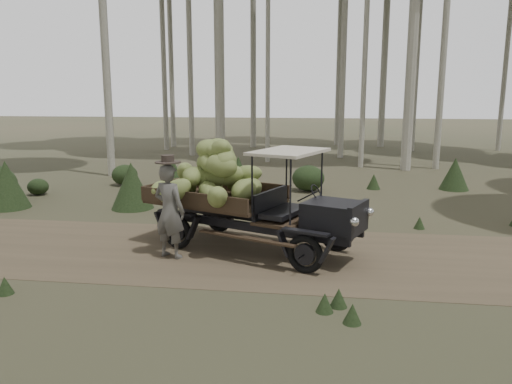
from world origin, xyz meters
TOP-DOWN VIEW (x-y plane):
  - ground at (0.00, 0.00)m, footprint 120.00×120.00m
  - dirt_track at (0.00, 0.00)m, footprint 70.00×4.00m
  - banana_truck at (-2.75, 0.49)m, footprint 4.85×3.18m
  - farmer at (-3.83, -0.40)m, footprint 0.81×0.67m
  - undergrowth at (-1.51, 1.26)m, footprint 19.49×21.51m

SIDE VIEW (x-z plane):
  - ground at x=0.00m, z-range 0.00..0.00m
  - dirt_track at x=0.00m, z-range 0.00..0.01m
  - undergrowth at x=-1.51m, z-range -0.14..1.23m
  - farmer at x=-3.83m, z-range -0.06..2.00m
  - banana_truck at x=-2.75m, z-range 0.17..2.56m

